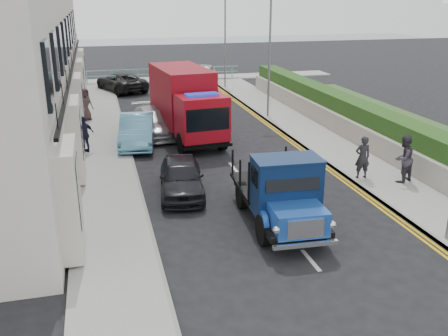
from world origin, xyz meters
TOP-DOWN VIEW (x-y plane):
  - ground at (0.00, 0.00)m, footprint 120.00×120.00m
  - pavement_west at (-5.20, 9.00)m, footprint 2.40×38.00m
  - pavement_east at (5.30, 9.00)m, footprint 2.60×38.00m
  - promenade at (0.00, 29.00)m, footprint 30.00×2.50m
  - sea_plane at (0.00, 60.00)m, footprint 120.00×120.00m
  - garden_east at (7.21, 9.00)m, footprint 1.45×28.00m
  - seafront_railing at (0.00, 28.20)m, footprint 13.00×0.08m
  - lamp_mid at (4.18, 14.00)m, footprint 1.23×0.18m
  - lamp_far at (4.18, 24.00)m, footprint 1.23×0.18m
  - bedford_lorry at (-0.08, -0.03)m, footprint 2.22×5.07m
  - red_lorry at (-1.08, 11.05)m, footprint 2.89×6.75m
  - parked_car_front at (-2.60, 3.66)m, footprint 2.02×4.00m
  - parked_car_mid at (-3.60, 10.33)m, footprint 2.11×4.58m
  - parked_car_rear at (-2.60, 12.00)m, footprint 2.14×4.76m
  - seafront_car_left at (-3.50, 24.76)m, footprint 4.03×5.55m
  - seafront_car_right at (3.31, 27.00)m, footprint 3.04×4.65m
  - pedestrian_east_near at (4.40, 3.25)m, footprint 0.64×0.44m
  - pedestrian_east_far at (5.69, 2.51)m, footprint 1.08×0.97m
  - pedestrian_west_near at (-6.00, 9.33)m, footprint 1.01×0.93m
  - pedestrian_west_far at (-6.00, 15.64)m, footprint 1.06×0.97m

SIDE VIEW (x-z plane):
  - ground at x=0.00m, z-range 0.00..0.00m
  - sea_plane at x=0.00m, z-range 0.00..0.00m
  - pavement_west at x=-5.20m, z-range 0.00..0.12m
  - pavement_east at x=5.30m, z-range 0.00..0.12m
  - promenade at x=0.00m, z-range 0.00..0.12m
  - seafront_railing at x=0.00m, z-range 0.03..1.14m
  - parked_car_front at x=-2.60m, z-range 0.00..1.31m
  - parked_car_rear at x=-2.60m, z-range 0.00..1.35m
  - seafront_car_left at x=-3.50m, z-range 0.00..1.40m
  - parked_car_mid at x=-3.60m, z-range 0.00..1.45m
  - seafront_car_right at x=3.31m, z-range 0.00..1.47m
  - garden_east at x=7.21m, z-range 0.02..1.77m
  - pedestrian_west_near at x=-6.00m, z-range 0.12..1.78m
  - pedestrian_east_near at x=4.40m, z-range 0.12..1.80m
  - pedestrian_west_far at x=-6.00m, z-range 0.12..1.93m
  - pedestrian_east_far at x=5.69m, z-range 0.12..1.96m
  - bedford_lorry at x=-0.08m, z-range -0.09..2.26m
  - red_lorry at x=-1.08m, z-range 0.11..3.55m
  - lamp_mid at x=4.18m, z-range 0.50..7.50m
  - lamp_far at x=4.18m, z-range 0.50..7.50m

